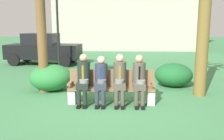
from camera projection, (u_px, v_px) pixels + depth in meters
name	position (u px, v px, depth m)	size (l,w,h in m)	color
ground_plane	(107.00, 105.00, 6.63)	(80.00, 80.00, 0.00)	#3E7A4B
park_bench	(111.00, 87.00, 6.74)	(2.32, 0.44, 0.90)	brown
seated_man_leftmost	(83.00, 77.00, 6.59)	(0.34, 0.72, 1.35)	#1E2823
seated_man_centerleft	(101.00, 78.00, 6.57)	(0.34, 0.72, 1.29)	#2D3342
seated_man_centerright	(120.00, 77.00, 6.55)	(0.34, 0.72, 1.34)	#4C473D
seated_man_rightmost	(139.00, 78.00, 6.52)	(0.34, 0.72, 1.33)	#4C473D
shrub_near_bench	(174.00, 75.00, 8.57)	(1.30, 1.19, 0.81)	#1E5E2D
shrub_mid_lawn	(51.00, 78.00, 8.03)	(1.37, 1.25, 0.85)	#2B7838
parked_car_near	(43.00, 49.00, 13.41)	(3.98, 1.88, 1.68)	black
street_lamp	(57.00, 21.00, 11.33)	(0.24, 0.24, 3.72)	black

